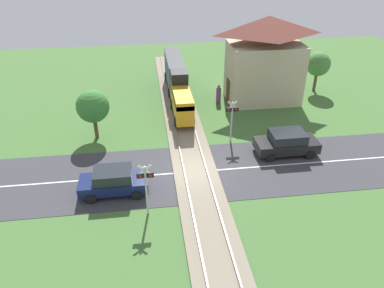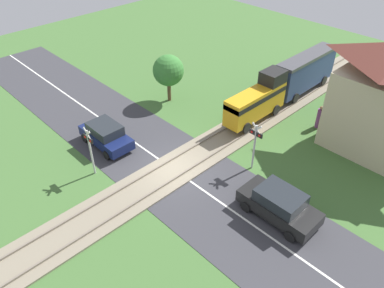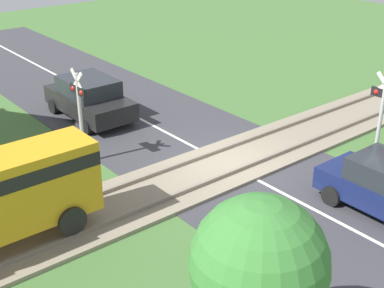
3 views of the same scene
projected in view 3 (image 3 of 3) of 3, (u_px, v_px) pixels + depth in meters
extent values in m
plane|color=#426B33|center=(227.00, 165.00, 17.62)|extent=(60.00, 60.00, 0.00)
cube|color=#38383D|center=(227.00, 165.00, 17.62)|extent=(48.00, 6.40, 0.02)
cube|color=silver|center=(227.00, 164.00, 17.61)|extent=(48.00, 0.12, 0.00)
cube|color=gray|center=(228.00, 163.00, 17.60)|extent=(2.80, 48.00, 0.12)
cube|color=slate|center=(243.00, 168.00, 17.04)|extent=(0.10, 48.00, 0.12)
cube|color=slate|center=(213.00, 153.00, 18.05)|extent=(0.10, 48.00, 0.12)
cylinder|color=black|center=(72.00, 221.00, 13.44)|extent=(0.14, 0.76, 0.76)
cylinder|color=black|center=(47.00, 198.00, 14.46)|extent=(0.14, 0.76, 0.76)
cylinder|color=black|center=(331.00, 196.00, 15.20)|extent=(0.60, 0.18, 0.60)
cylinder|color=black|center=(367.00, 178.00, 16.19)|extent=(0.60, 0.18, 0.60)
cube|color=black|center=(90.00, 102.00, 21.12)|extent=(4.23, 1.87, 0.71)
cube|color=#23282D|center=(88.00, 86.00, 20.83)|extent=(2.33, 1.72, 0.64)
cylinder|color=black|center=(129.00, 115.00, 20.83)|extent=(0.60, 0.18, 0.60)
cylinder|color=black|center=(86.00, 127.00, 19.76)|extent=(0.60, 0.18, 0.60)
cylinder|color=black|center=(94.00, 97.00, 22.77)|extent=(0.60, 0.18, 0.60)
cylinder|color=black|center=(53.00, 107.00, 21.70)|extent=(0.60, 0.18, 0.60)
cylinder|color=#B7B7B7|center=(380.00, 124.00, 16.82)|extent=(0.12, 0.12, 3.09)
cube|color=black|center=(384.00, 94.00, 16.40)|extent=(0.90, 0.08, 0.28)
sphere|color=red|center=(377.00, 92.00, 16.59)|extent=(0.18, 0.18, 0.18)
cylinder|color=#B7B7B7|center=(81.00, 120.00, 17.13)|extent=(0.12, 0.12, 3.09)
cube|color=black|center=(78.00, 90.00, 16.71)|extent=(0.90, 0.08, 0.28)
sphere|color=red|center=(74.00, 88.00, 16.90)|extent=(0.18, 0.18, 0.18)
sphere|color=red|center=(82.00, 93.00, 16.52)|extent=(0.18, 0.18, 0.18)
cube|color=silver|center=(77.00, 81.00, 16.58)|extent=(0.72, 0.04, 0.72)
cube|color=silver|center=(77.00, 81.00, 16.58)|extent=(0.72, 0.04, 0.72)
sphere|color=#387A33|center=(259.00, 263.00, 8.80)|extent=(2.35, 2.35, 2.35)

